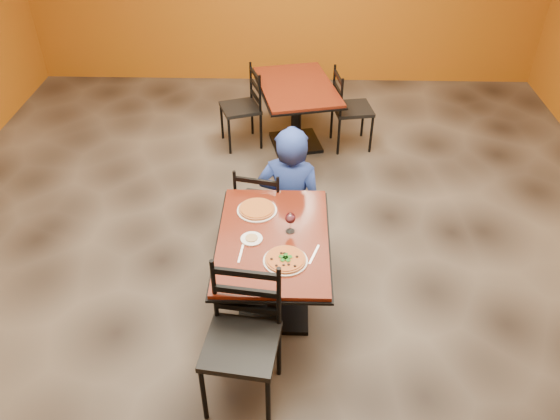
{
  "coord_description": "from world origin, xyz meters",
  "views": [
    {
      "loc": [
        0.14,
        -3.58,
        3.33
      ],
      "look_at": [
        0.04,
        -0.3,
        0.85
      ],
      "focal_mm": 35.41,
      "sensor_mm": 36.0,
      "label": 1
    }
  ],
  "objects_px": {
    "chair_main_far": "(263,206)",
    "side_plate": "(252,239)",
    "chair_main_near": "(241,346)",
    "diner": "(290,188)",
    "chair_second_right": "(353,109)",
    "chair_second_left": "(240,108)",
    "wine_glass": "(290,222)",
    "pizza_main": "(285,259)",
    "table_second": "(296,101)",
    "table_main": "(273,257)",
    "plate_far": "(257,210)",
    "plate_main": "(285,261)",
    "pizza_far": "(257,209)"
  },
  "relations": [
    {
      "from": "diner",
      "to": "side_plate",
      "type": "xyz_separation_m",
      "value": [
        -0.27,
        -0.89,
        0.16
      ]
    },
    {
      "from": "pizza_far",
      "to": "side_plate",
      "type": "relative_size",
      "value": 1.75
    },
    {
      "from": "table_second",
      "to": "diner",
      "type": "bearing_deg",
      "value": -91.41
    },
    {
      "from": "wine_glass",
      "to": "plate_main",
      "type": "bearing_deg",
      "value": -94.81
    },
    {
      "from": "diner",
      "to": "wine_glass",
      "type": "height_order",
      "value": "diner"
    },
    {
      "from": "chair_second_left",
      "to": "pizza_far",
      "type": "bearing_deg",
      "value": -11.37
    },
    {
      "from": "chair_main_far",
      "to": "side_plate",
      "type": "distance_m",
      "value": 0.88
    },
    {
      "from": "diner",
      "to": "pizza_main",
      "type": "relative_size",
      "value": 4.17
    },
    {
      "from": "chair_main_far",
      "to": "chair_second_left",
      "type": "relative_size",
      "value": 0.98
    },
    {
      "from": "diner",
      "to": "wine_glass",
      "type": "distance_m",
      "value": 0.83
    },
    {
      "from": "table_main",
      "to": "side_plate",
      "type": "xyz_separation_m",
      "value": [
        -0.15,
        -0.03,
        0.2
      ]
    },
    {
      "from": "table_second",
      "to": "pizza_main",
      "type": "distance_m",
      "value": 2.9
    },
    {
      "from": "chair_second_right",
      "to": "plate_main",
      "type": "height_order",
      "value": "chair_second_right"
    },
    {
      "from": "side_plate",
      "to": "diner",
      "type": "bearing_deg",
      "value": 73.13
    },
    {
      "from": "table_second",
      "to": "chair_second_left",
      "type": "height_order",
      "value": "chair_second_left"
    },
    {
      "from": "table_main",
      "to": "chair_second_left",
      "type": "relative_size",
      "value": 1.35
    },
    {
      "from": "chair_second_right",
      "to": "pizza_far",
      "type": "bearing_deg",
      "value": 148.54
    },
    {
      "from": "chair_main_near",
      "to": "pizza_main",
      "type": "xyz_separation_m",
      "value": [
        0.27,
        0.55,
        0.26
      ]
    },
    {
      "from": "chair_second_left",
      "to": "wine_glass",
      "type": "height_order",
      "value": "wine_glass"
    },
    {
      "from": "chair_second_left",
      "to": "wine_glass",
      "type": "distance_m",
      "value": 2.66
    },
    {
      "from": "chair_main_far",
      "to": "chair_second_right",
      "type": "distance_m",
      "value": 2.06
    },
    {
      "from": "chair_second_left",
      "to": "pizza_main",
      "type": "height_order",
      "value": "chair_second_left"
    },
    {
      "from": "chair_main_near",
      "to": "plate_main",
      "type": "distance_m",
      "value": 0.66
    },
    {
      "from": "pizza_main",
      "to": "wine_glass",
      "type": "height_order",
      "value": "wine_glass"
    },
    {
      "from": "table_second",
      "to": "plate_main",
      "type": "xyz_separation_m",
      "value": [
        -0.06,
        -2.89,
        0.2
      ]
    },
    {
      "from": "chair_main_near",
      "to": "chair_main_far",
      "type": "height_order",
      "value": "chair_main_near"
    },
    {
      "from": "diner",
      "to": "side_plate",
      "type": "relative_size",
      "value": 7.4
    },
    {
      "from": "table_main",
      "to": "pizza_main",
      "type": "height_order",
      "value": "pizza_main"
    },
    {
      "from": "plate_far",
      "to": "table_second",
      "type": "bearing_deg",
      "value": 82.7
    },
    {
      "from": "table_second",
      "to": "chair_second_right",
      "type": "height_order",
      "value": "chair_second_right"
    },
    {
      "from": "pizza_main",
      "to": "wine_glass",
      "type": "relative_size",
      "value": 1.58
    },
    {
      "from": "chair_second_right",
      "to": "diner",
      "type": "xyz_separation_m",
      "value": [
        -0.68,
        -1.77,
        0.13
      ]
    },
    {
      "from": "plate_main",
      "to": "table_main",
      "type": "bearing_deg",
      "value": 110.42
    },
    {
      "from": "chair_main_far",
      "to": "chair_second_left",
      "type": "height_order",
      "value": "chair_second_left"
    },
    {
      "from": "table_main",
      "to": "diner",
      "type": "distance_m",
      "value": 0.88
    },
    {
      "from": "pizza_main",
      "to": "table_main",
      "type": "bearing_deg",
      "value": 110.42
    },
    {
      "from": "table_second",
      "to": "chair_main_far",
      "type": "distance_m",
      "value": 1.87
    },
    {
      "from": "chair_main_near",
      "to": "diner",
      "type": "distance_m",
      "value": 1.7
    },
    {
      "from": "pizza_far",
      "to": "table_main",
      "type": "bearing_deg",
      "value": -66.55
    },
    {
      "from": "table_main",
      "to": "plate_far",
      "type": "distance_m",
      "value": 0.4
    },
    {
      "from": "wine_glass",
      "to": "chair_second_left",
      "type": "bearing_deg",
      "value": 103.25
    },
    {
      "from": "table_second",
      "to": "chair_second_left",
      "type": "bearing_deg",
      "value": 180.0
    },
    {
      "from": "chair_main_near",
      "to": "pizza_main",
      "type": "distance_m",
      "value": 0.66
    },
    {
      "from": "chair_main_near",
      "to": "chair_second_right",
      "type": "relative_size",
      "value": 1.11
    },
    {
      "from": "table_second",
      "to": "chair_second_left",
      "type": "distance_m",
      "value": 0.65
    },
    {
      "from": "chair_main_near",
      "to": "diner",
      "type": "bearing_deg",
      "value": 87.69
    },
    {
      "from": "table_second",
      "to": "table_main",
      "type": "bearing_deg",
      "value": -93.48
    },
    {
      "from": "chair_main_near",
      "to": "chair_second_right",
      "type": "distance_m",
      "value": 3.58
    },
    {
      "from": "chair_second_left",
      "to": "diner",
      "type": "bearing_deg",
      "value": -1.14
    },
    {
      "from": "pizza_main",
      "to": "plate_far",
      "type": "distance_m",
      "value": 0.62
    }
  ]
}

